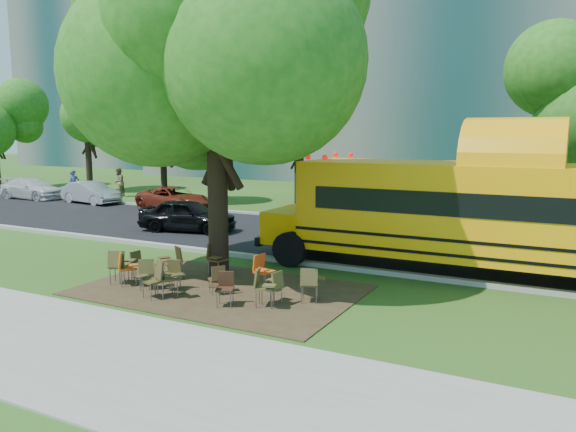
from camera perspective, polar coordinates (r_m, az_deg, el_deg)
The scene contains 35 objects.
ground at distance 15.60m, azimuth -8.98°, elevation -6.55°, with size 160.00×160.00×0.00m, color #2F4816.
sidewalk at distance 12.14m, azimuth -23.39°, elevation -11.53°, with size 60.00×4.00×0.04m, color gray.
dirt_patch at distance 14.65m, azimuth -6.97°, elevation -7.46°, with size 7.00×4.50×0.03m, color #382819.
asphalt_road at distance 21.48m, azimuth 2.15°, elevation -2.20°, with size 80.00×8.00×0.04m, color black.
kerb_near at distance 18.01m, azimuth -3.31°, elevation -4.17°, with size 80.00×0.25×0.14m, color gray.
kerb_far at distance 25.18m, azimuth 6.14°, elevation -0.52°, with size 80.00×0.25×0.14m, color gray.
building_main at distance 51.47m, azimuth 8.23°, elevation 16.32°, with size 38.00×16.00×22.00m, color slate.
building_left at distance 70.40m, azimuth -14.98°, elevation 13.21°, with size 26.00×14.00×20.00m, color slate.
bg_tree_0 at distance 32.71m, azimuth -12.67°, elevation 9.34°, with size 5.20×5.20×7.18m.
bg_tree_1 at distance 39.70m, azimuth -19.83°, elevation 10.07°, with size 6.00×6.00×8.40m.
bg_tree_2 at distance 31.38m, azimuth 0.95°, elevation 8.93°, with size 4.80×4.80×6.62m.
bg_tree_3 at distance 26.12m, azimuth 25.64°, elevation 9.94°, with size 5.60×5.60×7.84m.
main_tree at distance 15.71m, azimuth -7.40°, elevation 14.77°, with size 7.20×7.20×9.37m.
school_bus at distance 16.32m, azimuth 21.23°, elevation 0.21°, with size 13.01×3.04×3.17m.
chair_0 at distance 15.56m, azimuth -16.77°, elevation -4.62°, with size 0.65×0.76×0.95m.
chair_1 at distance 15.36m, azimuth -16.20°, elevation -4.81°, with size 0.80×0.64×0.94m.
chair_2 at distance 14.86m, azimuth -14.04°, elevation -5.39°, with size 0.57×0.72×0.85m.
chair_3 at distance 14.10m, azimuth -13.47°, elevation -6.07°, with size 0.67×0.53×0.87m.
chair_4 at distance 14.03m, azimuth -12.37°, elevation -5.90°, with size 0.80×0.63×0.95m.
chair_5 at distance 13.22m, azimuth -6.51°, elevation -7.00°, with size 0.56×0.65×0.82m.
chair_6 at distance 13.17m, azimuth -1.41°, elevation -6.96°, with size 0.50×0.60×0.84m.
chair_7 at distance 13.05m, azimuth -2.60°, elevation -6.91°, with size 0.69×0.62×0.91m.
chair_8 at distance 16.09m, azimuth -15.42°, elevation -4.47°, with size 0.47×0.56×0.80m.
chair_9 at distance 15.74m, azimuth -11.52°, elevation -4.36°, with size 0.78×0.61×0.92m.
chair_10 at distance 15.88m, azimuth -7.36°, elevation -4.07°, with size 0.56×0.68×0.95m.
chair_11 at distance 14.11m, azimuth -7.11°, elevation -6.14°, with size 0.52×0.66×0.77m.
chair_12 at distance 14.51m, azimuth -2.63°, elevation -5.32°, with size 0.54×0.67×0.91m.
chair_13 at distance 13.34m, azimuth 2.31°, elevation -6.63°, with size 0.61×0.68×0.89m.
chair_14 at distance 14.69m, azimuth -11.75°, elevation -5.58°, with size 0.54×0.54×0.80m.
black_car at distance 23.04m, azimuth -10.17°, elevation 0.05°, with size 1.58×3.93×1.34m, color black.
bg_car_silver at distance 33.32m, azimuth -19.40°, elevation 2.25°, with size 1.33×3.81×1.26m, color #A7A8AD.
bg_car_white at distance 36.94m, azimuth -24.57°, elevation 2.53°, with size 1.75×4.30×1.25m, color silver.
bg_car_red at distance 29.57m, azimuth -11.54°, elevation 1.75°, with size 1.98×4.30×1.19m, color #601D10.
pedestrian_a at distance 35.66m, azimuth -20.91°, elevation 2.97°, with size 0.65×0.42×1.77m, color navy.
pedestrian_b at distance 36.38m, azimuth -16.82°, elevation 3.31°, with size 0.88×0.69×1.81m, color #7D684B.
Camera 1 is at (9.00, -12.08, 4.06)m, focal length 35.00 mm.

